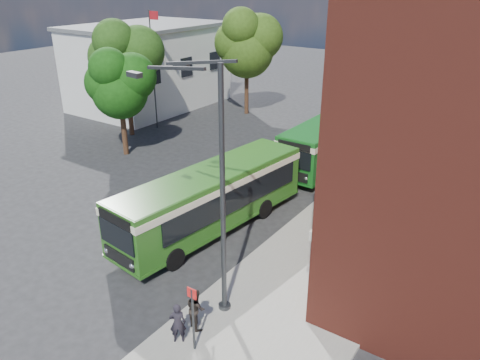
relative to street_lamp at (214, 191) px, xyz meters
The scene contains 14 objects.
ground 7.10m from the street_lamp, 157.54° to the left, with size 120.00×120.00×0.00m, color #252527.
pavement 11.27m from the street_lamp, 77.80° to the left, with size 6.00×48.00×0.15m, color gray.
kerb_line 11.12m from the street_lamp, 95.07° to the left, with size 0.12×48.00×0.01m, color beige.
white_building 30.38m from the street_lamp, 138.79° to the left, with size 9.40×13.40×7.30m.
flagpole 22.89m from the street_lamp, 139.05° to the left, with size 0.95×0.10×9.00m.
street_lamp is the anchor object (origin of this frame).
bus_stop_sign 4.02m from the street_lamp, 70.87° to the right, with size 0.35×0.08×2.52m.
bus_front 6.59m from the street_lamp, 129.03° to the left, with size 3.78×10.98×3.02m.
bus_rear 16.49m from the street_lamp, 99.12° to the left, with size 2.76×10.97×3.02m.
pedestrian_a 4.49m from the street_lamp, 87.43° to the right, with size 0.54×0.36×1.49m, color black.
pedestrian_b 4.11m from the street_lamp, 84.21° to the right, with size 0.74×0.57×1.51m, color black.
tree_left 17.57m from the street_lamp, 147.79° to the left, with size 4.29×4.07×7.24m.
tree_mid 21.71m from the street_lamp, 144.58° to the left, with size 5.09×4.84×8.60m.
tree_right 26.42m from the street_lamp, 121.31° to the left, with size 5.32×5.06×8.99m.
Camera 1 is at (13.47, -13.04, 11.35)m, focal length 35.00 mm.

